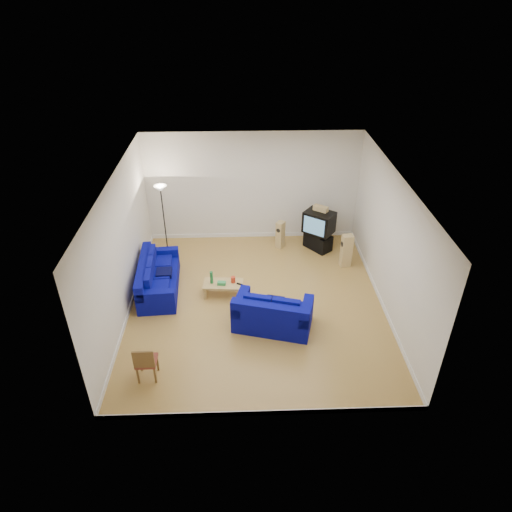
{
  "coord_description": "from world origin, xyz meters",
  "views": [
    {
      "loc": [
        -0.32,
        -8.65,
        6.83
      ],
      "look_at": [
        0.0,
        0.4,
        1.1
      ],
      "focal_mm": 32.0,
      "sensor_mm": 36.0,
      "label": 1
    }
  ],
  "objects_px": {
    "sofa_three_seat": "(157,280)",
    "tv_stand": "(318,241)",
    "sofa_loveseat": "(272,316)",
    "coffee_table": "(223,285)",
    "television": "(319,222)"
  },
  "relations": [
    {
      "from": "sofa_three_seat",
      "to": "tv_stand",
      "type": "height_order",
      "value": "sofa_three_seat"
    },
    {
      "from": "sofa_three_seat",
      "to": "coffee_table",
      "type": "relative_size",
      "value": 2.14
    },
    {
      "from": "sofa_three_seat",
      "to": "television",
      "type": "height_order",
      "value": "television"
    },
    {
      "from": "sofa_loveseat",
      "to": "coffee_table",
      "type": "distance_m",
      "value": 1.66
    },
    {
      "from": "sofa_loveseat",
      "to": "tv_stand",
      "type": "bearing_deg",
      "value": 80.5
    },
    {
      "from": "tv_stand",
      "to": "sofa_loveseat",
      "type": "bearing_deg",
      "value": -63.06
    },
    {
      "from": "sofa_three_seat",
      "to": "sofa_loveseat",
      "type": "height_order",
      "value": "sofa_loveseat"
    },
    {
      "from": "sofa_three_seat",
      "to": "tv_stand",
      "type": "distance_m",
      "value": 4.68
    },
    {
      "from": "sofa_three_seat",
      "to": "television",
      "type": "xyz_separation_m",
      "value": [
        4.27,
        1.78,
        0.58
      ]
    },
    {
      "from": "coffee_table",
      "to": "tv_stand",
      "type": "distance_m",
      "value": 3.39
    },
    {
      "from": "coffee_table",
      "to": "television",
      "type": "relative_size",
      "value": 1.03
    },
    {
      "from": "coffee_table",
      "to": "television",
      "type": "distance_m",
      "value": 3.38
    },
    {
      "from": "sofa_loveseat",
      "to": "tv_stand",
      "type": "height_order",
      "value": "sofa_loveseat"
    },
    {
      "from": "tv_stand",
      "to": "sofa_three_seat",
      "type": "bearing_deg",
      "value": -105.41
    },
    {
      "from": "tv_stand",
      "to": "television",
      "type": "height_order",
      "value": "television"
    }
  ]
}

